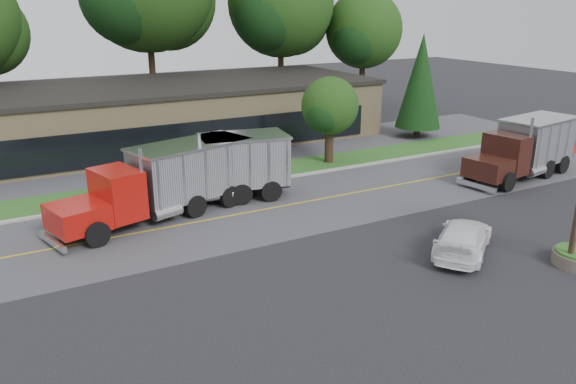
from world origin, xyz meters
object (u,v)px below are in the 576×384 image
object	(u,v)px
dump_truck_blue	(224,166)
rally_car	(463,238)
dump_truck_maroon	(526,146)
dump_truck_red	(167,180)

from	to	relation	value
dump_truck_blue	rally_car	size ratio (longest dim) A/B	1.67
dump_truck_maroon	dump_truck_blue	bearing A→B (deg)	-23.80
dump_truck_blue	dump_truck_maroon	distance (m)	17.92
dump_truck_maroon	rally_car	size ratio (longest dim) A/B	1.80
dump_truck_blue	rally_car	distance (m)	12.57
dump_truck_red	dump_truck_blue	world-z (taller)	same
dump_truck_red	rally_car	distance (m)	13.78
dump_truck_red	rally_car	size ratio (longest dim) A/B	2.17
dump_truck_blue	rally_car	xyz separation A→B (m)	(6.00, -10.98, -1.12)
dump_truck_blue	dump_truck_red	bearing A→B (deg)	24.65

